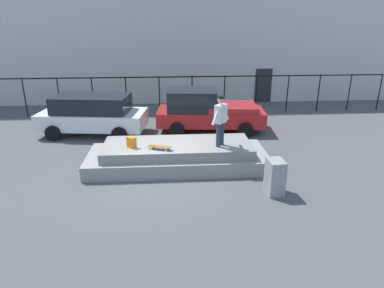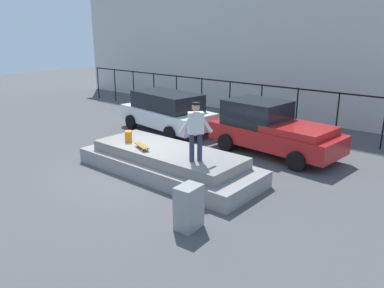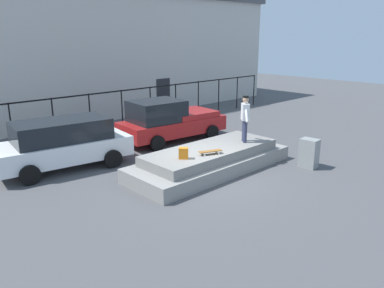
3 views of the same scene
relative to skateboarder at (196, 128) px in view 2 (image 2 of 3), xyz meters
The scene contains 10 objects.
ground_plane 2.76m from the skateboarder, behind, with size 60.00×60.00×0.00m, color #4C4C4F.
concrete_ledge 1.99m from the skateboarder, 167.24° to the left, with size 6.04×2.26×0.81m.
skateboarder is the anchor object (origin of this frame).
skateboard 2.15m from the skateboarder, behind, with size 0.79×0.46×0.12m.
backpack 2.99m from the skateboarder, behind, with size 0.28×0.20×0.35m, color orange.
car_white_hatchback_near 6.42m from the skateboarder, 140.82° to the left, with size 4.69×2.59×1.71m.
car_red_pickup_mid 4.28m from the skateboarder, 89.53° to the left, with size 4.85×2.44×1.85m.
utility_box 2.59m from the skateboarder, 54.42° to the right, with size 0.44×0.60×1.03m, color gray.
fence_row 7.52m from the skateboarder, 106.43° to the left, with size 24.06×0.06×1.98m.
warehouse_building 13.60m from the skateboarder, 99.05° to the left, with size 31.42×7.99×6.95m.
Camera 2 is at (8.44, -7.50, 4.34)m, focal length 35.44 mm.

